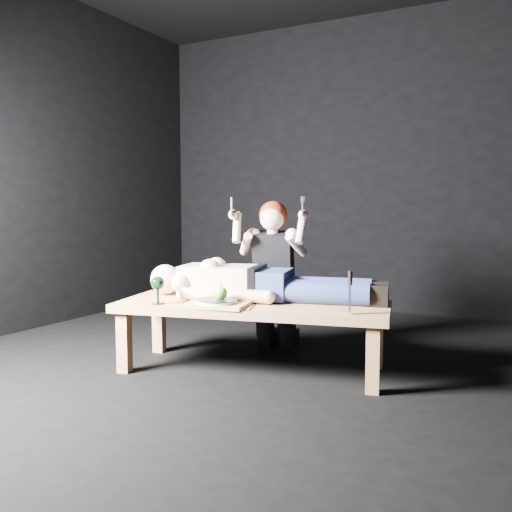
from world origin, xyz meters
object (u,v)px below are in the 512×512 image
object	(u,v)px
lying_man	(266,279)
carving_knife	(350,293)
table	(252,336)
goblet	(158,290)
kneeling_woman	(276,274)
serving_tray	(217,304)

from	to	relation	value
lying_man	carving_knife	xyz separation A→B (m)	(0.67, -0.24, -0.01)
table	goblet	xyz separation A→B (m)	(-0.51, -0.34, 0.32)
kneeling_woman	lying_man	bearing A→B (deg)	-86.74
goblet	serving_tray	bearing A→B (deg)	15.95
lying_man	serving_tray	xyz separation A→B (m)	(-0.15, -0.38, -0.12)
serving_tray	goblet	world-z (taller)	goblet
table	lying_man	size ratio (longest dim) A/B	0.98
carving_knife	lying_man	bearing A→B (deg)	147.16
lying_man	carving_knife	world-z (taller)	lying_man
carving_knife	goblet	bearing A→B (deg)	178.96
table	kneeling_woman	xyz separation A→B (m)	(-0.09, 0.54, 0.35)
serving_tray	goblet	distance (m)	0.40
carving_knife	serving_tray	bearing A→B (deg)	176.95
lying_man	table	bearing A→B (deg)	-110.61
table	goblet	bearing A→B (deg)	-159.05
table	kneeling_woman	size ratio (longest dim) A/B	1.53
serving_tray	carving_knife	xyz separation A→B (m)	(0.82, 0.14, 0.11)
table	serving_tray	bearing A→B (deg)	-132.01
table	kneeling_woman	bearing A→B (deg)	87.10
carving_knife	kneeling_woman	bearing A→B (deg)	128.33
serving_tray	carving_knife	world-z (taller)	carving_knife
kneeling_woman	carving_knife	bearing A→B (deg)	-52.22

